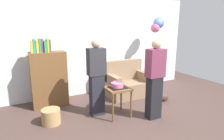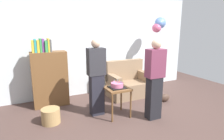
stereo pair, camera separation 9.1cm
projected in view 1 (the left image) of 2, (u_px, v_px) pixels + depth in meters
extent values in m
plane|color=#4C3833|center=(135.00, 121.00, 3.84)|extent=(8.00, 8.00, 0.00)
cube|color=silver|center=(96.00, 45.00, 5.33)|extent=(6.00, 0.10, 2.70)
cube|color=#8C7054|center=(128.00, 89.00, 5.20)|extent=(1.10, 0.70, 0.40)
cube|color=#8C7054|center=(123.00, 70.00, 5.33)|extent=(1.10, 0.16, 0.56)
cube|color=#8C7054|center=(113.00, 80.00, 4.93)|extent=(0.16, 0.70, 0.24)
cube|color=#8C7054|center=(143.00, 76.00, 5.34)|extent=(0.16, 0.70, 0.24)
cube|color=brown|center=(49.00, 79.00, 4.47)|extent=(0.80, 0.36, 1.30)
cube|color=gold|center=(32.00, 47.00, 4.16)|extent=(0.05, 0.20, 0.27)
cube|color=teal|center=(34.00, 46.00, 4.18)|extent=(0.05, 0.20, 0.29)
cube|color=gold|center=(37.00, 46.00, 4.21)|extent=(0.05, 0.22, 0.27)
cube|color=#38934C|center=(40.00, 45.00, 4.23)|extent=(0.04, 0.22, 0.31)
cube|color=#7F3D93|center=(42.00, 46.00, 4.25)|extent=(0.05, 0.16, 0.30)
cube|color=#38934C|center=(45.00, 46.00, 4.29)|extent=(0.06, 0.24, 0.25)
cube|color=gold|center=(47.00, 45.00, 4.30)|extent=(0.03, 0.25, 0.31)
cube|color=#4C4C51|center=(49.00, 46.00, 4.32)|extent=(0.04, 0.23, 0.28)
cube|color=brown|center=(117.00, 89.00, 3.96)|extent=(0.48, 0.48, 0.04)
cylinder|color=brown|center=(113.00, 108.00, 3.75)|extent=(0.04, 0.04, 0.59)
cylinder|color=brown|center=(131.00, 104.00, 3.94)|extent=(0.04, 0.04, 0.59)
cylinder|color=brown|center=(104.00, 101.00, 4.12)|extent=(0.04, 0.04, 0.59)
cylinder|color=brown|center=(121.00, 98.00, 4.30)|extent=(0.04, 0.04, 0.59)
cube|color=black|center=(117.00, 87.00, 3.95)|extent=(0.32, 0.32, 0.02)
cylinder|color=#D66B93|center=(117.00, 85.00, 3.94)|extent=(0.26, 0.26, 0.09)
cylinder|color=#F2CC4C|center=(120.00, 81.00, 3.95)|extent=(0.01, 0.01, 0.06)
cylinder|color=#66B2E5|center=(118.00, 80.00, 3.99)|extent=(0.01, 0.01, 0.06)
cylinder|color=#66B2E5|center=(115.00, 81.00, 3.99)|extent=(0.01, 0.01, 0.05)
cylinder|color=#EA668C|center=(113.00, 81.00, 3.92)|extent=(0.01, 0.01, 0.06)
cylinder|color=#F2CC4C|center=(115.00, 82.00, 3.87)|extent=(0.01, 0.01, 0.06)
cylinder|color=#F2CC4C|center=(118.00, 82.00, 3.85)|extent=(0.01, 0.01, 0.06)
cylinder|color=#66B2E5|center=(121.00, 82.00, 3.89)|extent=(0.01, 0.01, 0.05)
cube|color=#23232D|center=(97.00, 95.00, 4.06)|extent=(0.28, 0.20, 0.88)
cube|color=#2D2D33|center=(96.00, 62.00, 3.90)|extent=(0.36, 0.22, 0.56)
sphere|color=#D1A889|center=(96.00, 43.00, 3.82)|extent=(0.19, 0.19, 0.19)
cube|color=black|center=(154.00, 98.00, 3.91)|extent=(0.28, 0.20, 0.88)
cube|color=#75334C|center=(156.00, 63.00, 3.75)|extent=(0.36, 0.22, 0.56)
sphere|color=#D1A889|center=(157.00, 44.00, 3.66)|extent=(0.19, 0.19, 0.19)
cylinder|color=#A88451|center=(51.00, 117.00, 3.71)|extent=(0.36, 0.36, 0.30)
ellipsoid|color=#473328|center=(164.00, 97.00, 4.86)|extent=(0.28, 0.14, 0.20)
cylinder|color=silver|center=(158.00, 59.00, 5.55)|extent=(0.00, 0.00, 1.85)
sphere|color=#668ED6|center=(159.00, 23.00, 5.42)|extent=(0.31, 0.31, 0.31)
sphere|color=#D65B84|center=(155.00, 28.00, 5.35)|extent=(0.25, 0.25, 0.25)
sphere|color=#668ED6|center=(158.00, 23.00, 5.35)|extent=(0.25, 0.25, 0.25)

